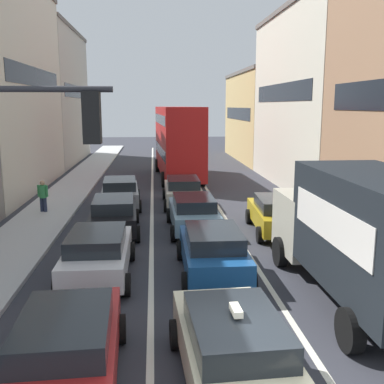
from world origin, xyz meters
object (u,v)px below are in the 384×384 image
object	(u,v)px
bus_mid_queue_primary	(178,139)
removalist_box_truck	(360,231)
sedan_left_lane_front	(67,347)
coupe_centre_lane_fourth	(183,191)
pedestrian_mid_sidewalk	(43,195)
sedan_left_lane_third	(114,214)
sedan_right_lane_behind_truck	(277,214)
wagon_left_lane_second	(98,253)
hatchback_centre_lane_third	(193,212)
taxi_centre_lane_front	(233,348)
sedan_centre_lane_second	(213,250)
sedan_left_lane_fourth	(120,192)

from	to	relation	value
bus_mid_queue_primary	removalist_box_truck	bearing A→B (deg)	-173.33
sedan_left_lane_front	coupe_centre_lane_fourth	bearing A→B (deg)	-13.87
sedan_left_lane_front	pedestrian_mid_sidewalk	size ratio (longest dim) A/B	2.63
sedan_left_lane_third	sedan_right_lane_behind_truck	bearing A→B (deg)	-97.05
removalist_box_truck	coupe_centre_lane_fourth	distance (m)	12.93
sedan_left_lane_front	sedan_left_lane_third	size ratio (longest dim) A/B	1.00
wagon_left_lane_second	pedestrian_mid_sidewalk	size ratio (longest dim) A/B	2.59
coupe_centre_lane_fourth	removalist_box_truck	bearing A→B (deg)	-162.83
sedan_left_lane_front	coupe_centre_lane_fourth	xyz separation A→B (m)	(3.11, 15.42, 0.00)
hatchback_centre_lane_third	pedestrian_mid_sidewalk	world-z (taller)	pedestrian_mid_sidewalk
wagon_left_lane_second	coupe_centre_lane_fourth	bearing A→B (deg)	-17.79
coupe_centre_lane_fourth	bus_mid_queue_primary	bearing A→B (deg)	-1.38
taxi_centre_lane_front	sedan_centre_lane_second	distance (m)	5.70
sedan_left_lane_fourth	wagon_left_lane_second	bearing A→B (deg)	176.72
sedan_centre_lane_second	coupe_centre_lane_fourth	distance (m)	9.99
sedan_left_lane_third	bus_mid_queue_primary	size ratio (longest dim) A/B	0.41
hatchback_centre_lane_third	sedan_right_lane_behind_truck	size ratio (longest dim) A/B	0.99
sedan_left_lane_fourth	bus_mid_queue_primary	world-z (taller)	bus_mid_queue_primary
removalist_box_truck	sedan_left_lane_third	distance (m)	10.17
sedan_left_lane_fourth	taxi_centre_lane_front	bearing A→B (deg)	-172.04
taxi_centre_lane_front	bus_mid_queue_primary	size ratio (longest dim) A/B	0.41
hatchback_centre_lane_third	bus_mid_queue_primary	bearing A→B (deg)	-1.63
bus_mid_queue_primary	taxi_centre_lane_front	bearing A→B (deg)	176.35
coupe_centre_lane_fourth	sedan_left_lane_fourth	bearing A→B (deg)	91.75
sedan_centre_lane_second	sedan_left_lane_third	bearing A→B (deg)	34.56
sedan_right_lane_behind_truck	pedestrian_mid_sidewalk	world-z (taller)	pedestrian_mid_sidewalk
coupe_centre_lane_fourth	sedan_right_lane_behind_truck	world-z (taller)	same
taxi_centre_lane_front	pedestrian_mid_sidewalk	world-z (taller)	same
coupe_centre_lane_fourth	sedan_left_lane_fourth	size ratio (longest dim) A/B	0.98
sedan_left_lane_front	bus_mid_queue_primary	xyz separation A→B (m)	(3.33, 24.14, 2.03)
bus_mid_queue_primary	sedan_left_lane_front	bearing A→B (deg)	169.20
taxi_centre_lane_front	hatchback_centre_lane_third	distance (m)	10.73
hatchback_centre_lane_third	coupe_centre_lane_fourth	world-z (taller)	same
wagon_left_lane_second	sedan_left_lane_third	xyz separation A→B (m)	(0.06, 4.98, 0.00)
sedan_centre_lane_second	pedestrian_mid_sidewalk	distance (m)	11.12
coupe_centre_lane_fourth	sedan_centre_lane_second	bearing A→B (deg)	-178.31
taxi_centre_lane_front	bus_mid_queue_primary	world-z (taller)	bus_mid_queue_primary
sedan_right_lane_behind_truck	bus_mid_queue_primary	bearing A→B (deg)	16.51
sedan_centre_lane_second	removalist_box_truck	bearing A→B (deg)	-123.25
taxi_centre_lane_front	sedan_centre_lane_second	size ratio (longest dim) A/B	1.02
bus_mid_queue_primary	pedestrian_mid_sidewalk	distance (m)	12.46
removalist_box_truck	coupe_centre_lane_fourth	bearing A→B (deg)	16.82
sedan_centre_lane_second	sedan_right_lane_behind_truck	bearing A→B (deg)	-35.17
sedan_left_lane_fourth	sedan_right_lane_behind_truck	world-z (taller)	same
sedan_right_lane_behind_truck	wagon_left_lane_second	bearing A→B (deg)	127.25
bus_mid_queue_primary	pedestrian_mid_sidewalk	world-z (taller)	bus_mid_queue_primary
removalist_box_truck	wagon_left_lane_second	world-z (taller)	removalist_box_truck
sedan_left_lane_third	sedan_right_lane_behind_truck	world-z (taller)	same
taxi_centre_lane_front	pedestrian_mid_sidewalk	xyz separation A→B (m)	(-6.71, 14.28, 0.15)
removalist_box_truck	hatchback_centre_lane_third	world-z (taller)	removalist_box_truck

